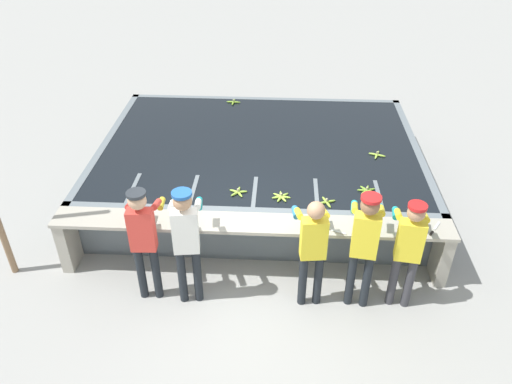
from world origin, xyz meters
TOP-DOWN VIEW (x-y plane):
  - ground_plane at (0.00, 0.00)m, footprint 80.00×80.00m
  - wash_tank at (0.00, 2.42)m, footprint 5.41×3.97m
  - work_ledge at (0.00, 0.23)m, footprint 5.41×0.45m
  - worker_0 at (-1.32, -0.31)m, footprint 0.42×0.73m
  - worker_1 at (-0.77, -0.35)m, footprint 0.46×0.74m
  - worker_2 at (0.79, -0.31)m, footprint 0.46×0.73m
  - worker_3 at (1.42, -0.30)m, footprint 0.47×0.74m
  - worker_4 at (1.97, -0.27)m, footprint 0.47×0.73m
  - banana_bunch_floating_0 at (-0.24, 0.91)m, footprint 0.28×0.27m
  - banana_bunch_floating_1 at (1.94, 2.13)m, footprint 0.28×0.28m
  - banana_bunch_floating_2 at (1.03, 0.73)m, footprint 0.27×0.27m
  - banana_bunch_floating_3 at (0.39, 0.83)m, footprint 0.28×0.28m
  - banana_bunch_floating_4 at (-0.61, 4.12)m, footprint 0.28×0.28m
  - banana_bunch_floating_5 at (1.64, 1.06)m, footprint 0.28×0.28m
  - knife_0 at (2.39, 0.17)m, footprint 0.21×0.31m
  - knife_1 at (1.03, 0.12)m, footprint 0.34×0.16m

SIDE VIEW (x-z plane):
  - ground_plane at x=0.00m, z-range 0.00..0.00m
  - wash_tank at x=0.00m, z-range -0.01..0.86m
  - work_ledge at x=0.00m, z-range 0.21..1.08m
  - knife_0 at x=2.39m, z-range 0.87..0.89m
  - knife_1 at x=1.03m, z-range 0.87..0.89m
  - banana_bunch_floating_3 at x=0.39m, z-range 0.85..0.92m
  - banana_bunch_floating_5 at x=1.64m, z-range 0.85..0.92m
  - banana_bunch_floating_0 at x=-0.24m, z-range 0.85..0.92m
  - banana_bunch_floating_1 at x=1.94m, z-range 0.85..0.92m
  - banana_bunch_floating_2 at x=1.03m, z-range 0.85..0.92m
  - banana_bunch_floating_4 at x=-0.61m, z-range 0.85..0.92m
  - worker_2 at x=0.79m, z-range 0.16..1.78m
  - worker_4 at x=1.97m, z-range 0.17..1.77m
  - worker_0 at x=-1.32m, z-range 0.18..1.87m
  - worker_3 at x=1.42m, z-range 0.19..1.91m
  - worker_1 at x=-0.77m, z-range 0.19..1.93m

